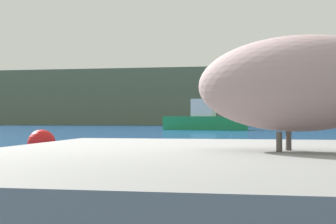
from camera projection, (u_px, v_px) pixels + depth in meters
name	position (u px, v px, depth m)	size (l,w,h in m)	color
hillside_backdrop	(245.00, 97.00, 80.00)	(140.00, 13.92, 9.11)	#5B664C
pelican	(297.00, 81.00, 2.43)	(1.33, 0.80, 0.90)	gray
fishing_boat_green	(205.00, 119.00, 44.34)	(7.73, 3.05, 4.58)	#1E8C4C
mooring_buoy	(42.00, 144.00, 12.73)	(0.75, 0.75, 0.75)	red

